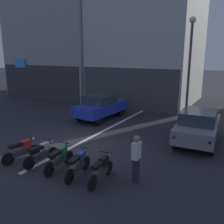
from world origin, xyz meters
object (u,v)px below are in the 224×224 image
object	(u,v)px
car_grey_parked_kerbside	(198,126)
car_silver_down_street	(179,95)
motorcycle_blue_row_right_mid	(78,164)
motorcycle_silver_row_left_mid	(41,153)
person_by_motorcycles	(136,159)
motorcycle_red_row_leftmost	(22,150)
street_lamp	(190,61)
motorcycle_green_row_centre	(59,158)
motorcycle_black_row_rightmost	(101,169)
car_blue_crossing_near	(101,106)

from	to	relation	value
car_grey_parked_kerbside	car_silver_down_street	size ratio (longest dim) A/B	1.01
car_grey_parked_kerbside	motorcycle_blue_row_right_mid	xyz separation A→B (m)	(-3.01, -5.53, -0.43)
motorcycle_silver_row_left_mid	person_by_motorcycles	bearing A→B (deg)	8.68
motorcycle_red_row_leftmost	motorcycle_blue_row_right_mid	distance (m)	2.77
car_silver_down_street	motorcycle_red_row_leftmost	xyz separation A→B (m)	(-2.62, -14.19, -0.43)
street_lamp	motorcycle_silver_row_left_mid	size ratio (longest dim) A/B	3.73
motorcycle_green_row_centre	motorcycle_black_row_rightmost	bearing A→B (deg)	0.34
motorcycle_blue_row_right_mid	person_by_motorcycles	world-z (taller)	person_by_motorcycles
motorcycle_green_row_centre	car_silver_down_street	bearing A→B (deg)	86.86
motorcycle_green_row_centre	motorcycle_red_row_leftmost	bearing A→B (deg)	-174.71
car_blue_crossing_near	car_silver_down_street	size ratio (longest dim) A/B	1.01
person_by_motorcycles	car_silver_down_street	bearing A→B (deg)	98.90
car_blue_crossing_near	motorcycle_green_row_centre	distance (m)	7.41
car_grey_parked_kerbside	motorcycle_green_row_centre	xyz separation A→B (m)	(-3.94, -5.48, -0.43)
motorcycle_red_row_leftmost	motorcycle_green_row_centre	size ratio (longest dim) A/B	0.99
motorcycle_blue_row_right_mid	person_by_motorcycles	distance (m)	2.09
person_by_motorcycles	motorcycle_silver_row_left_mid	bearing A→B (deg)	-171.32
car_grey_parked_kerbside	person_by_motorcycles	world-z (taller)	person_by_motorcycles
motorcycle_green_row_centre	person_by_motorcycles	world-z (taller)	person_by_motorcycles
motorcycle_blue_row_right_mid	motorcycle_black_row_rightmost	size ratio (longest dim) A/B	1.00
car_grey_parked_kerbside	motorcycle_black_row_rightmost	xyz separation A→B (m)	(-2.09, -5.47, -0.43)
motorcycle_silver_row_left_mid	motorcycle_green_row_centre	world-z (taller)	same
motorcycle_green_row_centre	person_by_motorcycles	distance (m)	2.96
car_silver_down_street	motorcycle_black_row_rightmost	size ratio (longest dim) A/B	2.47
car_blue_crossing_near	motorcycle_black_row_rightmost	bearing A→B (deg)	-57.59
motorcycle_silver_row_left_mid	motorcycle_blue_row_right_mid	xyz separation A→B (m)	(1.85, -0.05, 0.00)
street_lamp	motorcycle_red_row_leftmost	distance (m)	9.99
motorcycle_red_row_leftmost	motorcycle_silver_row_left_mid	distance (m)	0.94
car_grey_parked_kerbside	motorcycle_blue_row_right_mid	world-z (taller)	car_grey_parked_kerbside
car_silver_down_street	motorcycle_silver_row_left_mid	xyz separation A→B (m)	(-1.69, -14.03, -0.43)
motorcycle_black_row_rightmost	motorcycle_green_row_centre	bearing A→B (deg)	-179.66
motorcycle_silver_row_left_mid	motorcycle_red_row_leftmost	bearing A→B (deg)	-169.76
street_lamp	motorcycle_black_row_rightmost	bearing A→B (deg)	-96.48
car_grey_parked_kerbside	person_by_motorcycles	xyz separation A→B (m)	(-1.06, -4.90, -0.03)
motorcycle_blue_row_right_mid	car_blue_crossing_near	bearing A→B (deg)	116.40
motorcycle_red_row_leftmost	motorcycle_blue_row_right_mid	xyz separation A→B (m)	(2.77, 0.12, 0.00)
motorcycle_silver_row_left_mid	motorcycle_green_row_centre	size ratio (longest dim) A/B	1.00
car_blue_crossing_near	motorcycle_green_row_centre	size ratio (longest dim) A/B	2.51
car_grey_parked_kerbside	street_lamp	distance (m)	4.07
car_silver_down_street	person_by_motorcycles	world-z (taller)	person_by_motorcycles
car_blue_crossing_near	car_grey_parked_kerbside	xyz separation A→B (m)	(6.49, -1.46, 0.00)
street_lamp	motorcycle_green_row_centre	world-z (taller)	street_lamp
car_grey_parked_kerbside	motorcycle_blue_row_right_mid	size ratio (longest dim) A/B	2.52
motorcycle_green_row_centre	motorcycle_black_row_rightmost	size ratio (longest dim) A/B	1.00
car_grey_parked_kerbside	motorcycle_red_row_leftmost	xyz separation A→B (m)	(-5.78, -5.65, -0.43)
motorcycle_blue_row_right_mid	street_lamp	bearing A→B (deg)	77.18
car_grey_parked_kerbside	motorcycle_silver_row_left_mid	world-z (taller)	car_grey_parked_kerbside
street_lamp	person_by_motorcycles	bearing A→B (deg)	-89.12
street_lamp	car_silver_down_street	bearing A→B (deg)	108.34
car_blue_crossing_near	car_grey_parked_kerbside	bearing A→B (deg)	-12.71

